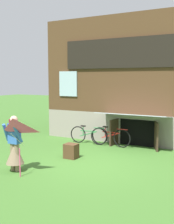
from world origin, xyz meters
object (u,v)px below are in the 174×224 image
object	(u,v)px
person	(15,148)
wooden_crate	(71,151)
kite	(13,132)
bicycle_red	(111,137)
bicycle_green	(88,135)

from	to	relation	value
person	wooden_crate	bearing A→B (deg)	85.19
kite	bicycle_red	xyz separation A→B (m)	(0.79, 4.64, -0.89)
kite	person	bearing A→B (deg)	130.77
person	bicycle_green	distance (m)	4.08
bicycle_red	person	bearing A→B (deg)	-102.89
person	kite	size ratio (longest dim) A/B	1.05
person	kite	bearing A→B (deg)	-33.02
bicycle_red	kite	bearing A→B (deg)	-96.12
kite	wooden_crate	world-z (taller)	kite
kite	bicycle_green	world-z (taller)	kite
bicycle_red	bicycle_green	distance (m)	0.97
person	wooden_crate	distance (m)	2.10
person	bicycle_red	bearing A→B (deg)	89.84
kite	wooden_crate	bearing A→B (deg)	82.81
kite	bicycle_red	bearing A→B (deg)	80.39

